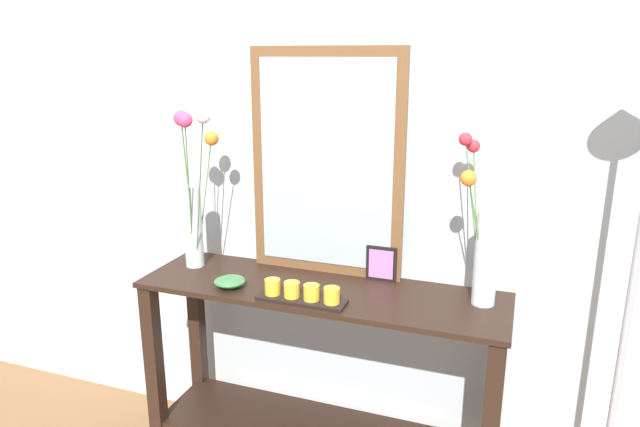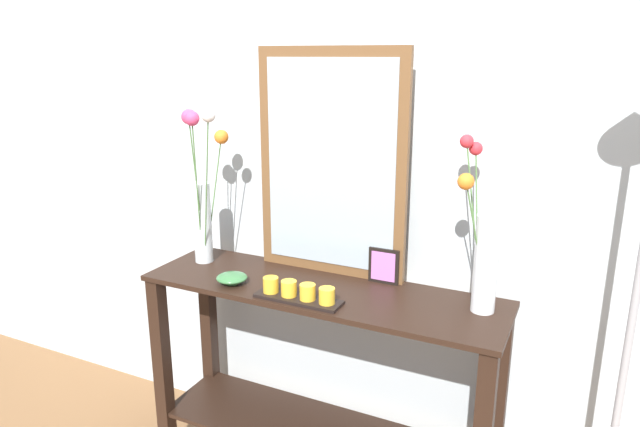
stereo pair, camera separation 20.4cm
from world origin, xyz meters
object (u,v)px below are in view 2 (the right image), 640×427
(vase_right, at_px, (484,250))
(candle_tray, at_px, (298,293))
(mirror_leaning, at_px, (331,164))
(picture_frame_small, at_px, (384,266))
(console_table, at_px, (320,368))
(decorative_bowl, at_px, (232,278))
(tall_vase_left, at_px, (203,197))

(vase_right, bearing_deg, candle_tray, -161.10)
(mirror_leaning, distance_m, picture_frame_small, 0.43)
(candle_tray, bearing_deg, console_table, 81.91)
(console_table, height_order, mirror_leaning, mirror_leaning)
(console_table, height_order, decorative_bowl, decorative_bowl)
(console_table, distance_m, decorative_bowl, 0.49)
(mirror_leaning, xyz_separation_m, picture_frame_small, (0.23, -0.02, -0.36))
(mirror_leaning, bearing_deg, console_table, -78.11)
(mirror_leaning, relative_size, decorative_bowl, 7.41)
(console_table, distance_m, vase_right, 0.79)
(vase_right, bearing_deg, picture_frame_small, 167.51)
(tall_vase_left, xyz_separation_m, vase_right, (1.11, 0.03, -0.07))
(tall_vase_left, xyz_separation_m, candle_tray, (0.52, -0.17, -0.25))
(picture_frame_small, distance_m, decorative_bowl, 0.57)
(mirror_leaning, xyz_separation_m, tall_vase_left, (-0.51, -0.14, -0.15))
(console_table, height_order, candle_tray, candle_tray)
(tall_vase_left, height_order, vase_right, tall_vase_left)
(tall_vase_left, xyz_separation_m, decorative_bowl, (0.22, -0.14, -0.26))
(tall_vase_left, height_order, decorative_bowl, tall_vase_left)
(candle_tray, bearing_deg, tall_vase_left, 162.29)
(console_table, bearing_deg, mirror_leaning, 101.89)
(tall_vase_left, bearing_deg, mirror_leaning, 15.09)
(candle_tray, bearing_deg, mirror_leaning, 93.02)
(mirror_leaning, height_order, tall_vase_left, mirror_leaning)
(tall_vase_left, distance_m, candle_tray, 0.60)
(candle_tray, bearing_deg, decorative_bowl, 174.75)
(tall_vase_left, relative_size, vase_right, 1.11)
(console_table, xyz_separation_m, mirror_leaning, (-0.04, 0.17, 0.77))
(vase_right, bearing_deg, decorative_bowl, -168.90)
(decorative_bowl, bearing_deg, vase_right, 11.10)
(vase_right, xyz_separation_m, decorative_bowl, (-0.88, -0.17, -0.19))
(console_table, xyz_separation_m, tall_vase_left, (-0.54, 0.03, 0.62))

